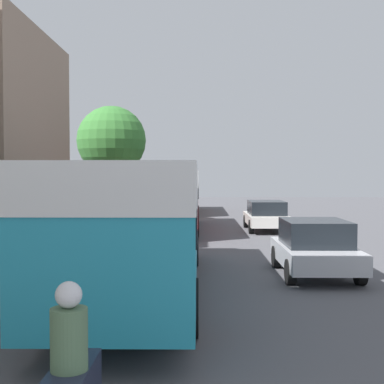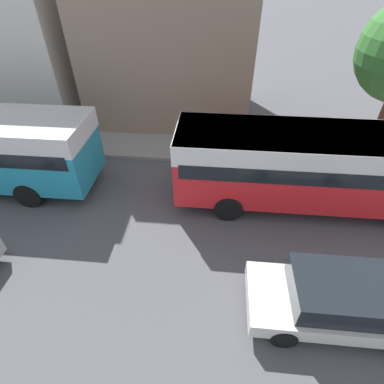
{
  "view_description": "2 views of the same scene",
  "coord_description": "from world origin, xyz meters",
  "px_view_note": "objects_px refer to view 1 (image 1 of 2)",
  "views": [
    {
      "loc": [
        -0.42,
        -1.9,
        2.76
      ],
      "look_at": [
        -0.73,
        23.88,
        1.86
      ],
      "focal_mm": 50.0,
      "sensor_mm": 36.0,
      "label": 1
    },
    {
      "loc": [
        7.24,
        20.61,
        7.48
      ],
      "look_at": [
        0.27,
        19.95,
        1.77
      ],
      "focal_mm": 28.0,
      "sensor_mm": 36.0,
      "label": 2
    }
  ],
  "objects_px": {
    "car_crossing": "(315,247)",
    "car_far_curb": "(266,215)",
    "bus_lead": "(143,210)",
    "bus_following": "(173,191)",
    "pedestrian_near_curb": "(115,206)",
    "pedestrian_walking_away": "(119,205)",
    "bus_third_in_line": "(177,185)"
  },
  "relations": [
    {
      "from": "bus_following",
      "to": "car_far_curb",
      "type": "distance_m",
      "value": 4.7
    },
    {
      "from": "bus_lead",
      "to": "pedestrian_near_curb",
      "type": "height_order",
      "value": "bus_lead"
    },
    {
      "from": "bus_following",
      "to": "car_far_curb",
      "type": "relative_size",
      "value": 2.25
    },
    {
      "from": "bus_third_in_line",
      "to": "car_far_curb",
      "type": "xyz_separation_m",
      "value": [
        4.83,
        -11.98,
        -1.21
      ]
    },
    {
      "from": "bus_following",
      "to": "bus_third_in_line",
      "type": "distance_m",
      "value": 11.61
    },
    {
      "from": "bus_lead",
      "to": "bus_following",
      "type": "distance_m",
      "value": 13.79
    },
    {
      "from": "pedestrian_walking_away",
      "to": "bus_following",
      "type": "bearing_deg",
      "value": -53.91
    },
    {
      "from": "bus_following",
      "to": "bus_lead",
      "type": "bearing_deg",
      "value": -90.13
    },
    {
      "from": "bus_lead",
      "to": "pedestrian_walking_away",
      "type": "distance_m",
      "value": 18.71
    },
    {
      "from": "bus_following",
      "to": "car_crossing",
      "type": "distance_m",
      "value": 12.62
    },
    {
      "from": "pedestrian_near_curb",
      "to": "bus_following",
      "type": "bearing_deg",
      "value": -14.49
    },
    {
      "from": "bus_third_in_line",
      "to": "pedestrian_walking_away",
      "type": "distance_m",
      "value": 7.72
    },
    {
      "from": "pedestrian_walking_away",
      "to": "pedestrian_near_curb",
      "type": "bearing_deg",
      "value": -83.83
    },
    {
      "from": "bus_following",
      "to": "car_far_curb",
      "type": "xyz_separation_m",
      "value": [
        4.55,
        -0.38,
        -1.13
      ]
    },
    {
      "from": "bus_following",
      "to": "car_crossing",
      "type": "bearing_deg",
      "value": -69.49
    },
    {
      "from": "pedestrian_near_curb",
      "to": "car_far_curb",
      "type": "bearing_deg",
      "value": -8.64
    },
    {
      "from": "bus_lead",
      "to": "car_far_curb",
      "type": "height_order",
      "value": "bus_lead"
    },
    {
      "from": "bus_following",
      "to": "pedestrian_walking_away",
      "type": "relative_size",
      "value": 6.32
    },
    {
      "from": "bus_lead",
      "to": "bus_following",
      "type": "xyz_separation_m",
      "value": [
        0.03,
        13.79,
        -0.03
      ]
    },
    {
      "from": "car_crossing",
      "to": "pedestrian_walking_away",
      "type": "bearing_deg",
      "value": 115.34
    },
    {
      "from": "car_far_curb",
      "to": "bus_third_in_line",
      "type": "bearing_deg",
      "value": 111.95
    },
    {
      "from": "bus_following",
      "to": "car_crossing",
      "type": "height_order",
      "value": "bus_following"
    },
    {
      "from": "car_far_curb",
      "to": "pedestrian_walking_away",
      "type": "relative_size",
      "value": 2.81
    },
    {
      "from": "pedestrian_near_curb",
      "to": "bus_lead",
      "type": "bearing_deg",
      "value": -78.72
    },
    {
      "from": "bus_lead",
      "to": "bus_third_in_line",
      "type": "xyz_separation_m",
      "value": [
        -0.25,
        25.4,
        0.04
      ]
    },
    {
      "from": "bus_lead",
      "to": "bus_third_in_line",
      "type": "height_order",
      "value": "bus_third_in_line"
    },
    {
      "from": "bus_third_in_line",
      "to": "pedestrian_near_curb",
      "type": "bearing_deg",
      "value": -103.73
    },
    {
      "from": "car_crossing",
      "to": "pedestrian_near_curb",
      "type": "bearing_deg",
      "value": 120.35
    },
    {
      "from": "car_crossing",
      "to": "car_far_curb",
      "type": "distance_m",
      "value": 11.4
    },
    {
      "from": "bus_lead",
      "to": "pedestrian_walking_away",
      "type": "relative_size",
      "value": 7.08
    },
    {
      "from": "bus_lead",
      "to": "car_crossing",
      "type": "bearing_deg",
      "value": 24.48
    },
    {
      "from": "car_crossing",
      "to": "pedestrian_near_curb",
      "type": "relative_size",
      "value": 2.07
    }
  ]
}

